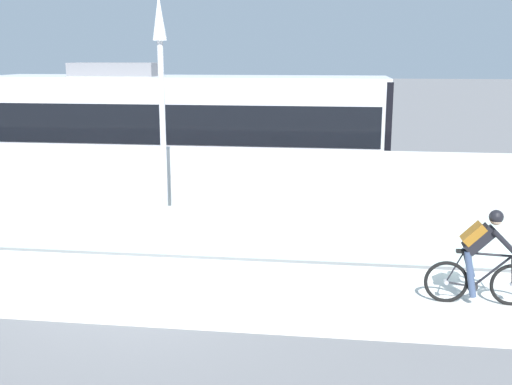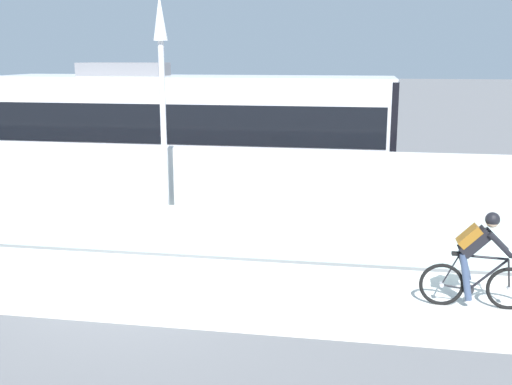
{
  "view_description": "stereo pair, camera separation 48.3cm",
  "coord_description": "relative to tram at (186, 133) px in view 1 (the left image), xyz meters",
  "views": [
    {
      "loc": [
        3.35,
        -9.99,
        4.03
      ],
      "look_at": [
        1.68,
        2.35,
        1.25
      ],
      "focal_mm": 43.44,
      "sensor_mm": 36.0,
      "label": 1
    },
    {
      "loc": [
        3.83,
        -9.91,
        4.03
      ],
      "look_at": [
        1.68,
        2.35,
        1.25
      ],
      "focal_mm": 43.44,
      "sensor_mm": 36.0,
      "label": 2
    }
  ],
  "objects": [
    {
      "name": "ground_plane",
      "position": [
        0.92,
        -6.85,
        -1.89
      ],
      "size": [
        200.0,
        200.0,
        0.0
      ],
      "primitive_type": "plane",
      "color": "slate"
    },
    {
      "name": "bike_path_deck",
      "position": [
        0.92,
        -6.85,
        -1.89
      ],
      "size": [
        32.0,
        3.2,
        0.01
      ],
      "primitive_type": "cube",
      "color": "silver",
      "rests_on": "ground"
    },
    {
      "name": "cyclist_on_bike",
      "position": [
        6.6,
        -6.85,
        -1.09
      ],
      "size": [
        1.77,
        0.58,
        1.61
      ],
      "color": "black",
      "rests_on": "ground"
    },
    {
      "name": "glass_parapet",
      "position": [
        0.92,
        -5.0,
        -1.38
      ],
      "size": [
        32.0,
        0.05,
        1.03
      ],
      "primitive_type": "cube",
      "color": "#ADC6C1",
      "rests_on": "ground"
    },
    {
      "name": "tram",
      "position": [
        0.0,
        0.0,
        0.0
      ],
      "size": [
        11.06,
        2.54,
        3.81
      ],
      "color": "silver",
      "rests_on": "ground"
    },
    {
      "name": "tram_rail_far",
      "position": [
        0.92,
        0.72,
        -1.89
      ],
      "size": [
        32.0,
        0.08,
        0.01
      ],
      "primitive_type": "cube",
      "color": "#595654",
      "rests_on": "ground"
    },
    {
      "name": "lamp_post_antenna",
      "position": [
        0.71,
        -4.7,
        1.4
      ],
      "size": [
        0.28,
        0.28,
        5.2
      ],
      "color": "gray",
      "rests_on": "ground"
    },
    {
      "name": "tram_rail_near",
      "position": [
        0.92,
        -0.72,
        -1.89
      ],
      "size": [
        32.0,
        0.08,
        0.01
      ],
      "primitive_type": "cube",
      "color": "#595654",
      "rests_on": "ground"
    },
    {
      "name": "concrete_barrier_wall",
      "position": [
        0.92,
        -3.2,
        -0.92
      ],
      "size": [
        32.0,
        0.36,
        1.95
      ],
      "primitive_type": "cube",
      "color": "silver",
      "rests_on": "ground"
    }
  ]
}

